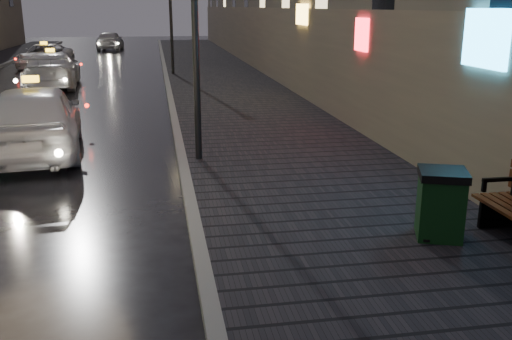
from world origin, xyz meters
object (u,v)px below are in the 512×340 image
at_px(trash_bin, 441,203).
at_px(taxi_mid, 52,70).
at_px(taxi_near, 35,119).
at_px(taxi_far, 45,56).
at_px(lamp_far, 170,1).
at_px(car_far, 110,40).

xyz_separation_m(trash_bin, taxi_mid, (-8.04, 17.96, 0.09)).
height_order(taxi_near, taxi_far, taxi_near).
xyz_separation_m(lamp_far, trash_bin, (2.99, -20.88, -2.84)).
relative_size(lamp_far, taxi_near, 1.09).
bearing_deg(taxi_far, trash_bin, -61.59).
xyz_separation_m(lamp_far, car_far, (-4.15, 18.14, -2.77)).
height_order(taxi_far, car_far, car_far).
bearing_deg(lamp_far, car_far, 102.89).
relative_size(taxi_mid, taxi_far, 1.10).
xyz_separation_m(taxi_near, taxi_mid, (-1.48, 11.53, -0.09)).
bearing_deg(taxi_near, taxi_mid, -88.86).
relative_size(lamp_far, taxi_mid, 1.04).
height_order(trash_bin, taxi_far, taxi_far).
xyz_separation_m(lamp_far, taxi_mid, (-5.05, -2.92, -2.76)).
bearing_deg(taxi_far, car_far, 86.69).
xyz_separation_m(taxi_near, taxi_far, (-3.16, 19.69, -0.19)).
bearing_deg(taxi_mid, taxi_far, -82.14).
distance_m(trash_bin, taxi_far, 27.87).
distance_m(taxi_mid, car_far, 21.08).
bearing_deg(trash_bin, lamp_far, 118.18).
xyz_separation_m(trash_bin, taxi_near, (-6.56, 6.43, 0.18)).
bearing_deg(lamp_far, taxi_mid, -149.98).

